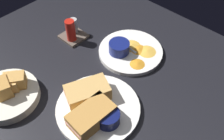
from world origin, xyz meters
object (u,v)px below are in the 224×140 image
object	(u,v)px
sandwich_half_far	(91,116)
plate_chips_companion	(131,52)
ramekin_light_gravy	(119,47)
spoon_by_gravy_ramekin	(122,43)
sandwich_half_near	(88,92)
condiment_caddy	(72,31)
plate_sandwich_main	(98,108)
ramekin_dark_sauce	(108,117)
spoon_by_dark_ramekin	(103,105)
bread_basket_rear	(8,93)

from	to	relation	value
sandwich_half_far	plate_chips_companion	xyz separation A→B (cm)	(30.24, 10.49, -3.20)
sandwich_half_far	ramekin_light_gravy	bearing A→B (deg)	26.70
sandwich_half_far	spoon_by_gravy_ramekin	world-z (taller)	sandwich_half_far
sandwich_half_near	condiment_caddy	world-z (taller)	condiment_caddy
plate_sandwich_main	ramekin_dark_sauce	bearing A→B (deg)	-104.79
condiment_caddy	ramekin_dark_sauce	bearing A→B (deg)	-116.71
spoon_by_dark_ramekin	plate_chips_companion	size ratio (longest dim) A/B	0.40
ramekin_light_gravy	condiment_caddy	world-z (taller)	condiment_caddy
ramekin_dark_sauce	bread_basket_rear	distance (cm)	32.82
sandwich_half_near	spoon_by_dark_ramekin	distance (cm)	5.98
sandwich_half_far	ramekin_light_gravy	distance (cm)	29.90
sandwich_half_far	ramekin_dark_sauce	distance (cm)	4.65
sandwich_half_far	bread_basket_rear	bearing A→B (deg)	113.85
bread_basket_rear	sandwich_half_near	bearing A→B (deg)	-49.35
plate_sandwich_main	sandwich_half_near	xyz separation A→B (cm)	(0.49, 4.83, 3.20)
plate_sandwich_main	sandwich_half_near	size ratio (longest dim) A/B	1.71
plate_sandwich_main	bread_basket_rear	world-z (taller)	bread_basket_rear
sandwich_half_near	bread_basket_rear	xyz separation A→B (cm)	(-16.36, 19.06, -1.66)
spoon_by_dark_ramekin	spoon_by_gravy_ramekin	xyz separation A→B (cm)	(25.08, 14.19, 0.00)
spoon_by_dark_ramekin	condiment_caddy	xyz separation A→B (cm)	(15.64, 31.62, 1.44)
ramekin_dark_sauce	bread_basket_rear	size ratio (longest dim) A/B	0.35
ramekin_light_gravy	condiment_caddy	bearing A→B (deg)	105.57
spoon_by_gravy_ramekin	plate_chips_companion	bearing A→B (deg)	-95.71
spoon_by_dark_ramekin	plate_chips_companion	xyz separation A→B (cm)	(24.59, 9.24, -1.16)
ramekin_dark_sauce	bread_basket_rear	xyz separation A→B (cm)	(-14.40, 29.46, -1.41)
plate_sandwich_main	plate_chips_companion	world-z (taller)	same
spoon_by_gravy_ramekin	ramekin_light_gravy	bearing A→B (deg)	-153.55
sandwich_half_far	condiment_caddy	bearing A→B (deg)	57.06
plate_sandwich_main	bread_basket_rear	size ratio (longest dim) A/B	1.27
sandwich_half_near	plate_chips_companion	distance (cm)	25.78
sandwich_half_far	plate_sandwich_main	bearing A→B (deg)	24.21
spoon_by_gravy_ramekin	bread_basket_rear	bearing A→B (deg)	166.09
spoon_by_dark_ramekin	bread_basket_rear	world-z (taller)	bread_basket_rear
ramekin_light_gravy	bread_basket_rear	distance (cm)	40.16
condiment_caddy	bread_basket_rear	bearing A→B (deg)	-167.96
sandwich_half_far	ramekin_light_gravy	size ratio (longest dim) A/B	1.81
ramekin_dark_sauce	ramekin_light_gravy	bearing A→B (deg)	35.61
sandwich_half_near	condiment_caddy	xyz separation A→B (cm)	(16.37, 26.04, -0.59)
ramekin_light_gravy	condiment_caddy	xyz separation A→B (cm)	(-5.41, 19.43, -0.36)
spoon_by_gravy_ramekin	condiment_caddy	bearing A→B (deg)	118.45
spoon_by_dark_ramekin	plate_chips_companion	distance (cm)	26.29
spoon_by_dark_ramekin	bread_basket_rear	size ratio (longest dim) A/B	0.47
ramekin_light_gravy	spoon_by_gravy_ramekin	xyz separation A→B (cm)	(4.03, 2.00, -1.80)
sandwich_half_far	bread_basket_rear	size ratio (longest dim) A/B	0.68
plate_chips_companion	ramekin_light_gravy	size ratio (longest dim) A/B	3.12
plate_chips_companion	bread_basket_rear	bearing A→B (deg)	159.73
spoon_by_gravy_ramekin	sandwich_half_far	bearing A→B (deg)	-153.33
ramekin_light_gravy	condiment_caddy	distance (cm)	20.18
sandwich_half_far	ramekin_light_gravy	xyz separation A→B (cm)	(26.71, 13.43, -0.23)
sandwich_half_far	ramekin_dark_sauce	bearing A→B (deg)	-50.32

